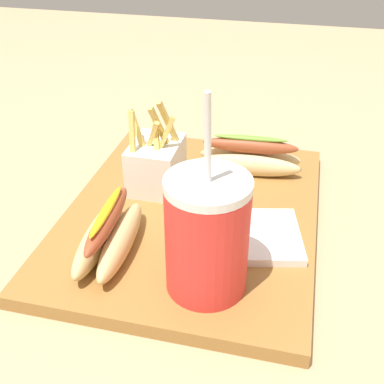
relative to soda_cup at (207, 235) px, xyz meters
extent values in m
cube|color=tan|center=(-0.15, -0.05, -0.10)|extent=(2.40, 2.40, 0.02)
cube|color=olive|center=(-0.15, -0.05, -0.08)|extent=(0.45, 0.35, 0.02)
cylinder|color=red|center=(0.00, 0.00, -0.01)|extent=(0.09, 0.09, 0.13)
cylinder|color=white|center=(0.00, 0.00, 0.07)|extent=(0.09, 0.09, 0.01)
cylinder|color=white|center=(0.01, 0.00, 0.12)|extent=(0.02, 0.01, 0.10)
cube|color=white|center=(-0.20, -0.12, -0.04)|extent=(0.09, 0.07, 0.07)
cube|color=#E5C660|center=(-0.18, -0.11, 0.01)|extent=(0.03, 0.02, 0.07)
cube|color=#E5C660|center=(-0.19, -0.12, 0.02)|extent=(0.02, 0.03, 0.06)
cube|color=#E5C660|center=(-0.19, -0.14, 0.02)|extent=(0.03, 0.03, 0.07)
cube|color=#E5C660|center=(-0.20, -0.11, 0.02)|extent=(0.04, 0.03, 0.09)
cube|color=#E5C660|center=(-0.19, -0.10, 0.02)|extent=(0.01, 0.03, 0.07)
cube|color=#E5C660|center=(-0.17, -0.15, 0.02)|extent=(0.02, 0.01, 0.07)
cube|color=#E5C660|center=(-0.21, -0.10, 0.03)|extent=(0.03, 0.03, 0.09)
ellipsoid|color=#E5C689|center=(-0.26, 0.01, -0.05)|extent=(0.04, 0.17, 0.03)
ellipsoid|color=#E5C689|center=(-0.29, 0.01, -0.05)|extent=(0.04, 0.17, 0.03)
ellipsoid|color=#994728|center=(-0.28, 0.01, -0.03)|extent=(0.03, 0.15, 0.02)
ellipsoid|color=#6B9E33|center=(-0.28, 0.01, -0.01)|extent=(0.02, 0.12, 0.01)
ellipsoid|color=#DBB775|center=(-0.03, -0.15, -0.05)|extent=(0.16, 0.04, 0.04)
ellipsoid|color=#DBB775|center=(-0.03, -0.12, -0.05)|extent=(0.16, 0.04, 0.04)
ellipsoid|color=#994728|center=(-0.03, -0.13, -0.02)|extent=(0.15, 0.03, 0.02)
ellipsoid|color=gold|center=(-0.03, -0.13, -0.01)|extent=(0.11, 0.02, 0.01)
cylinder|color=white|center=(-0.30, -0.13, -0.06)|extent=(0.03, 0.03, 0.02)
cylinder|color=#B2140F|center=(-0.30, -0.13, -0.06)|extent=(0.03, 0.03, 0.01)
cylinder|color=white|center=(-0.09, -0.04, -0.06)|extent=(0.04, 0.04, 0.02)
cylinder|color=#B2140F|center=(-0.09, -0.04, -0.05)|extent=(0.03, 0.03, 0.01)
cube|color=white|center=(-0.10, 0.05, -0.07)|extent=(0.13, 0.13, 0.01)
camera|label=1|loc=(0.42, 0.08, 0.33)|focal=45.73mm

